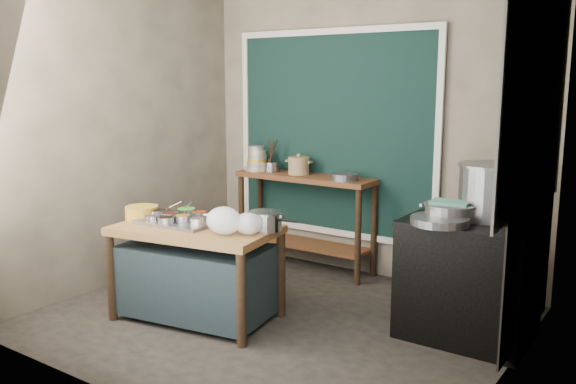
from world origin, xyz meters
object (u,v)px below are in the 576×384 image
Objects in this scene: back_counter at (305,222)px; stock_pot at (493,192)px; yellow_basin at (142,212)px; saucepan at (266,221)px; condiment_tray at (180,221)px; prep_table at (197,273)px; ceramic_crock at (299,167)px; utensil_cup at (272,167)px; stove_block at (468,281)px; steamer at (450,212)px.

stock_pot reaches higher than back_counter.
saucepan reaches higher than yellow_basin.
saucepan is at bearing 15.98° from condiment_tray.
ceramic_crock is (-0.10, 1.60, 0.65)m from prep_table.
stock_pot is (2.40, -0.58, 0.08)m from utensil_cup.
prep_table is at bearing -86.41° from ceramic_crock.
back_counter is 2.35× the size of condiment_tray.
utensil_cup reaches higher than stove_block.
yellow_basin is at bearing -94.48° from utensil_cup.
back_counter is 5.50× the size of saucepan.
back_counter is (-0.02, 1.60, 0.10)m from prep_table.
yellow_basin is (-2.43, -0.91, 0.38)m from stove_block.
ceramic_crock reaches higher than yellow_basin.
saucepan is 1.67m from stock_pot.
ceramic_crock is 2.16m from stock_pot.
stock_pot is (2.08, -0.60, 0.05)m from ceramic_crock.
utensil_cup is at bearing 98.69° from condiment_tray.
ceramic_crock is (0.45, 1.65, 0.22)m from yellow_basin.
stock_pot is 1.36× the size of steamer.
stock_pot reaches higher than prep_table.
yellow_basin is at bearing -159.38° from stove_block.
back_counter reaches higher than stove_block.
utensil_cup is at bearing 85.52° from yellow_basin.
stock_pot is 0.35m from steamer.
stock_pot is at bearing -13.60° from utensil_cup.
stove_block is 2.62m from yellow_basin.
utensil_cup is at bearing 162.69° from stove_block.
stove_block is 0.68m from stock_pot.
stove_block is 3.35× the size of yellow_basin.
yellow_basin reaches higher than prep_table.
utensil_cup is (-0.94, 1.37, 0.18)m from saucepan.
utensil_cup is at bearing -177.21° from ceramic_crock.
saucepan is 1.67m from utensil_cup.
back_counter is 8.56× the size of utensil_cup.
back_counter is 0.56m from ceramic_crock.
back_counter is 6.42× the size of ceramic_crock.
yellow_basin is 0.52× the size of stock_pot.
ceramic_crock is at bearing 103.26° from saucepan.
ceramic_crock is (0.32, 0.02, 0.03)m from utensil_cup.
condiment_tray is 0.37m from yellow_basin.
utensil_cup is at bearing 113.70° from saucepan.
saucepan is (-1.36, -0.65, 0.40)m from stove_block.
condiment_tray is 1.61m from ceramic_crock.
utensil_cup is (-0.24, 1.57, 0.24)m from condiment_tray.
ceramic_crock reaches higher than utensil_cup.
yellow_basin is (-0.55, -0.05, 0.43)m from prep_table.
utensil_cup reaches higher than steamer.
steamer is at bearing -24.10° from ceramic_crock.
stove_block is at bearing 20.62° from yellow_basin.
stove_block is at bearing -21.02° from back_counter.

